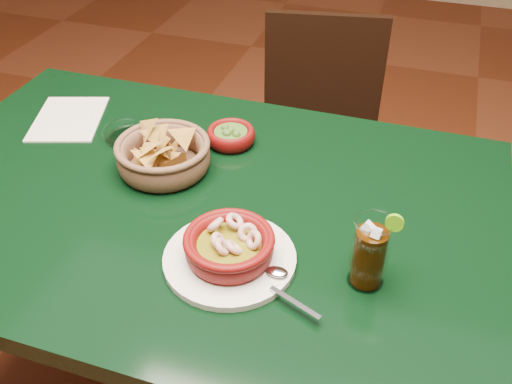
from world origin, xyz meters
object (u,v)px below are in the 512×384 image
(shrimp_plate, at_px, (230,249))
(cola_drink, at_px, (370,253))
(chip_basket, at_px, (163,155))
(dining_table, at_px, (195,234))
(dining_chair, at_px, (318,144))

(shrimp_plate, xyz_separation_m, cola_drink, (0.23, 0.03, 0.04))
(chip_basket, relative_size, cola_drink, 1.52)
(dining_table, height_order, dining_chair, dining_chair)
(shrimp_plate, bearing_deg, chip_basket, 136.55)
(cola_drink, bearing_deg, dining_chair, 107.12)
(dining_chair, bearing_deg, chip_basket, -107.30)
(chip_basket, bearing_deg, dining_table, -37.23)
(dining_chair, xyz_separation_m, shrimp_plate, (0.03, -0.85, 0.32))
(dining_table, height_order, shrimp_plate, shrimp_plate)
(shrimp_plate, height_order, chip_basket, chip_basket)
(cola_drink, bearing_deg, shrimp_plate, -173.27)
(dining_chair, relative_size, chip_basket, 3.69)
(dining_table, xyz_separation_m, chip_basket, (-0.09, 0.07, 0.13))
(dining_chair, bearing_deg, shrimp_plate, -88.29)
(dining_chair, xyz_separation_m, chip_basket, (-0.20, -0.63, 0.33))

